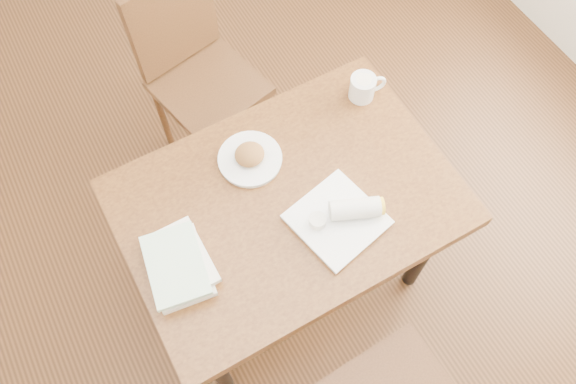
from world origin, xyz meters
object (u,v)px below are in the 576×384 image
chair_far (195,65)px  book_stack (179,265)px  plate_burrito (343,216)px  coffee_mug (364,87)px  plate_scone (250,157)px  table (288,210)px

chair_far → book_stack: chair_far is taller
book_stack → plate_burrito: bearing=-11.4°
chair_far → coffee_mug: bearing=-54.1°
chair_far → plate_scone: chair_far is taller
plate_burrito → table: bearing=127.3°
table → book_stack: size_ratio=4.02×
plate_scone → coffee_mug: coffee_mug is taller
book_stack → coffee_mug: bearing=18.3°
coffee_mug → plate_scone: bearing=-174.6°
chair_far → plate_burrito: bearing=-84.2°
table → coffee_mug: coffee_mug is taller
coffee_mug → plate_burrito: size_ratio=0.44×
coffee_mug → book_stack: bearing=-161.7°
table → chair_far: 0.86m
table → book_stack: bearing=-173.6°
chair_far → plate_burrito: 1.04m
chair_far → book_stack: bearing=-116.0°
plate_burrito → book_stack: bearing=168.6°
chair_far → table: bearing=-91.1°
table → chair_far: (0.02, 0.85, -0.11)m
table → coffee_mug: 0.54m
plate_scone → coffee_mug: 0.50m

